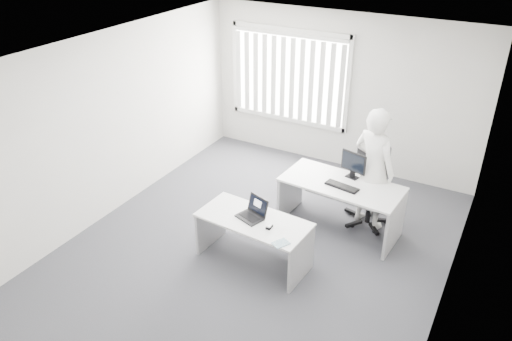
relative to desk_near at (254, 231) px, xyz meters
The scene contains 18 objects.
ground 0.59m from the desk_near, 106.34° to the left, with size 6.00×6.00×0.00m, color #4C4C53.
wall_back 3.43m from the desk_near, 91.56° to the left, with size 5.00×0.02×2.80m, color beige.
wall_front 2.84m from the desk_near, 91.91° to the right, with size 5.00×0.02×2.80m, color beige.
wall_left 2.76m from the desk_near, behind, with size 0.02×6.00×2.80m, color beige.
wall_right 2.59m from the desk_near, ahead, with size 0.02×6.00×2.80m, color beige.
ceiling 2.33m from the desk_near, 106.34° to the left, with size 5.00×6.00×0.02m, color silver.
window 3.60m from the desk_near, 108.45° to the left, with size 2.32×0.06×1.76m, color silver.
blinds 3.54m from the desk_near, 108.77° to the left, with size 2.20×0.10×1.50m, color silver, non-canonical shape.
desk_near is the anchor object (origin of this frame).
desk_far 1.49m from the desk_near, 60.17° to the left, with size 1.78×0.93×0.79m.
office_chair 2.03m from the desk_near, 58.71° to the left, with size 0.86×0.86×1.17m.
person 2.02m from the desk_near, 57.16° to the left, with size 0.69×0.45×1.88m, color silver.
laptop 0.33m from the desk_near, 168.51° to the right, with size 0.34×0.30×0.27m, color black, non-canonical shape.
paper_sheet 0.39m from the desk_near, 11.32° to the right, with size 0.27×0.19×0.00m, color silver.
mouse 0.36m from the desk_near, 16.81° to the right, with size 0.06×0.10×0.04m, color #BDBDBF, non-canonical shape.
booklet 0.66m from the desk_near, 29.16° to the right, with size 0.14×0.20×0.01m, color silver.
keyboard 1.45m from the desk_near, 56.55° to the left, with size 0.49×0.16×0.02m, color black.
monitor 1.80m from the desk_near, 62.03° to the left, with size 0.41×0.12×0.41m, color black, non-canonical shape.
Camera 1 is at (2.78, -5.08, 4.35)m, focal length 35.00 mm.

